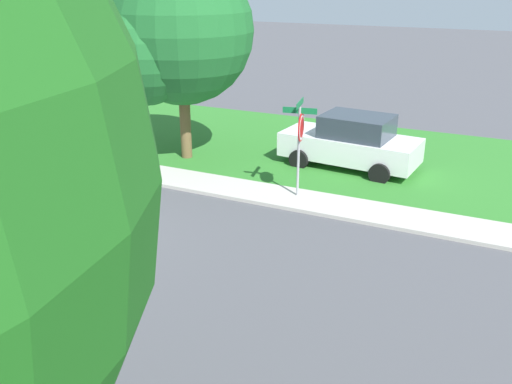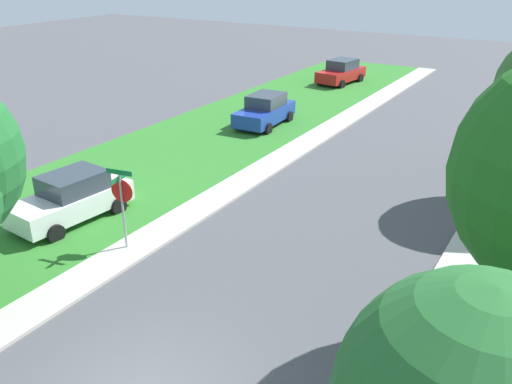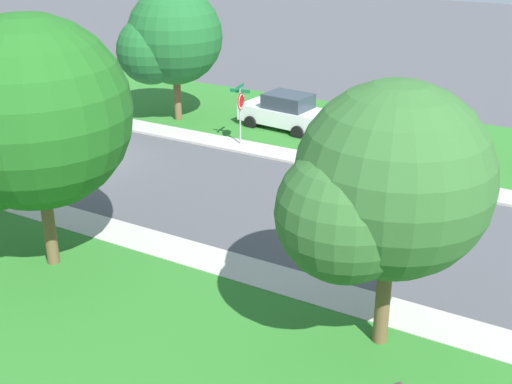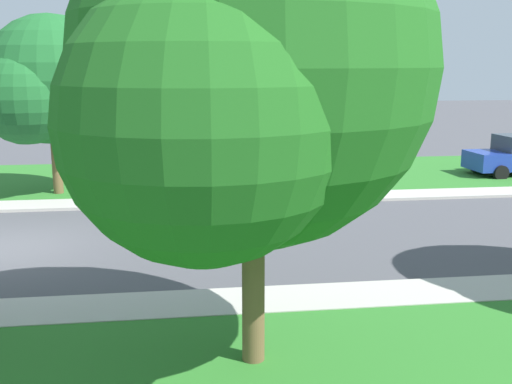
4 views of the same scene
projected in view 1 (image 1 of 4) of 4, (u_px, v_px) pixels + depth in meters
The scene contains 4 objects.
ground_plane at pixel (36, 237), 12.97m from camera, with size 120.00×120.00×0.00m, color #4C4C51.
stop_sign_far_corner at pixel (300, 133), 14.49m from camera, with size 0.91×0.91×2.77m.
car_white_far_down_street at pixel (351, 142), 17.25m from camera, with size 2.34×4.45×1.76m.
tree_sidewalk_mid at pixel (172, 36), 16.77m from camera, with size 4.92×4.58×6.49m.
Camera 1 is at (8.30, 9.70, 5.83)m, focal length 38.14 mm.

